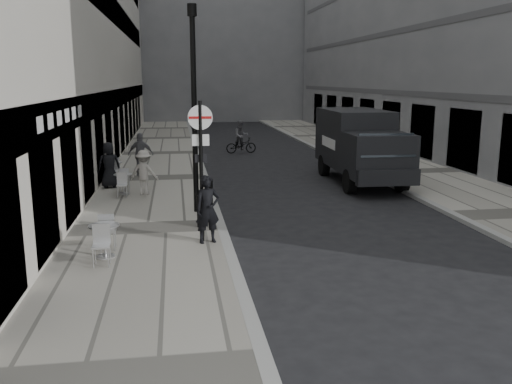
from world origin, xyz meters
TOP-DOWN VIEW (x-y plane):
  - sidewalk at (-2.00, 18.00)m, footprint 4.00×60.00m
  - far_sidewalk at (9.00, 18.00)m, footprint 4.00×60.00m
  - building_far at (1.50, 56.00)m, footprint 24.00×16.00m
  - walking_man at (-0.45, 8.75)m, footprint 0.69×0.54m
  - sign_post at (-0.57, 8.88)m, footprint 0.59×0.09m
  - lamppost at (-0.60, 11.97)m, footprint 0.27×0.27m
  - bollard_near at (-0.60, 10.19)m, footprint 0.11×0.11m
  - bollard_far at (-0.15, 12.12)m, footprint 0.12×0.12m
  - panel_van at (6.01, 16.40)m, footprint 2.39×6.08m
  - cyclist at (2.43, 25.71)m, footprint 1.74×0.77m
  - pedestrian_a at (-2.60, 18.59)m, footprint 1.09×0.58m
  - pedestrian_b at (-2.27, 14.71)m, footprint 1.13×0.86m
  - pedestrian_c at (-3.60, 16.13)m, footprint 0.93×0.73m
  - cafe_table_near at (-2.80, 7.97)m, footprint 0.68×1.54m
  - cafe_table_mid at (-3.00, 14.89)m, footprint 0.64×1.45m
  - cafe_table_far at (-3.60, 17.85)m, footprint 0.63×1.42m

SIDE VIEW (x-z plane):
  - sidewalk at x=-2.00m, z-range 0.00..0.12m
  - far_sidewalk at x=9.00m, z-range 0.00..0.12m
  - bollard_near at x=-0.60m, z-range 0.12..0.94m
  - cafe_table_far at x=-3.60m, z-range 0.13..0.94m
  - cafe_table_mid at x=-3.00m, z-range 0.13..0.95m
  - cafe_table_near at x=-2.80m, z-range 0.13..1.00m
  - bollard_far at x=-0.15m, z-range 0.12..1.03m
  - cyclist at x=2.43m, z-range -0.20..1.62m
  - pedestrian_b at x=-2.27m, z-range 0.12..1.66m
  - walking_man at x=-0.45m, z-range 0.12..1.78m
  - pedestrian_c at x=-3.60m, z-range 0.12..1.80m
  - pedestrian_a at x=-2.60m, z-range 0.12..1.89m
  - panel_van at x=6.01m, z-range 0.18..3.01m
  - sign_post at x=-0.57m, z-range 0.60..4.03m
  - lamppost at x=-0.60m, z-range 0.46..6.45m
  - building_far at x=1.50m, z-range 0.00..22.00m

